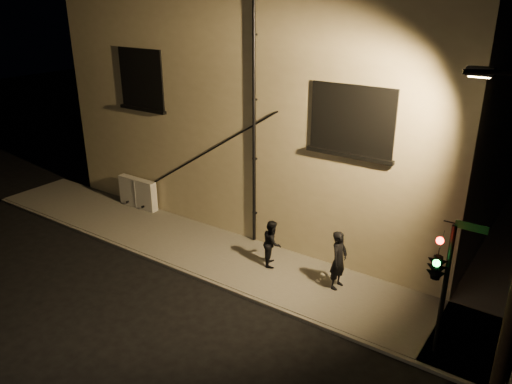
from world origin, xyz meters
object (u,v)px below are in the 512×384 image
Objects in this scene: utility_cabinet at (138,193)px; pedestrian_a at (339,260)px; traffic_signal at (438,265)px; pedestrian_b at (272,243)px.

utility_cabinet is 1.03× the size of pedestrian_a.
utility_cabinet is at bearing 88.09° from pedestrian_a.
pedestrian_a is at bearing 156.15° from traffic_signal.
utility_cabinet is 12.87m from traffic_signal.
pedestrian_a is at bearing -119.59° from pedestrian_b.
utility_cabinet is 7.16m from pedestrian_b.
traffic_signal reaches higher than utility_cabinet.
pedestrian_b is 0.43× the size of traffic_signal.
traffic_signal is at bearing -133.10° from pedestrian_b.
traffic_signal is (5.44, -1.40, 1.64)m from pedestrian_b.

